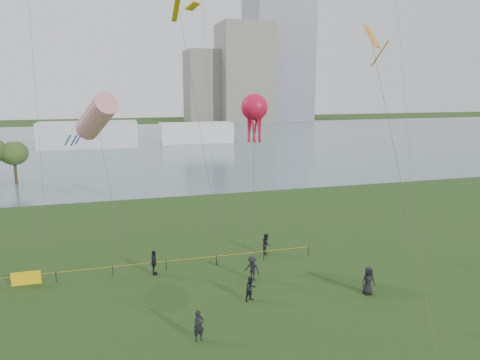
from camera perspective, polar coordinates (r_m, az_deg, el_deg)
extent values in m
cube|color=slate|center=(119.97, -12.13, 4.39)|extent=(400.00, 120.00, 0.08)
cube|color=slate|center=(188.92, 0.54, 12.85)|extent=(20.00, 20.00, 38.00)
cube|color=slate|center=(191.17, -4.10, 11.31)|extent=(16.00, 18.00, 28.00)
cube|color=silver|center=(114.45, -18.02, 5.26)|extent=(22.00, 8.00, 6.00)
cube|color=white|center=(119.54, -5.37, 5.76)|extent=(18.00, 7.00, 5.00)
cylinder|color=#362918|center=(75.29, -25.65, 0.57)|extent=(0.44, 0.44, 2.83)
ellipsoid|color=#3B5622|center=(74.82, -25.86, 2.96)|extent=(4.02, 4.02, 3.39)
cylinder|color=black|center=(37.23, -21.52, -10.92)|extent=(0.07, 0.07, 0.85)
cylinder|color=black|center=(37.02, -15.24, -10.63)|extent=(0.07, 0.07, 0.85)
cylinder|color=black|center=(37.24, -8.99, -10.23)|extent=(0.07, 0.07, 0.85)
cylinder|color=black|center=(37.89, -2.89, -9.71)|extent=(0.07, 0.07, 0.85)
cylinder|color=black|center=(38.93, 2.92, -9.12)|extent=(0.07, 0.07, 0.85)
cylinder|color=black|center=(40.35, 8.35, -8.48)|extent=(0.07, 0.07, 0.85)
cylinder|color=gold|center=(37.13, -9.00, -9.76)|extent=(24.00, 0.03, 0.03)
cube|color=yellow|center=(37.45, -24.63, -10.83)|extent=(2.00, 0.04, 1.00)
imported|color=black|center=(31.86, 1.33, -13.12)|extent=(0.99, 0.89, 1.67)
imported|color=black|center=(34.85, 1.49, -10.72)|extent=(1.33, 1.37, 1.88)
imported|color=black|center=(36.43, -10.45, -9.88)|extent=(0.61, 1.17, 1.91)
imported|color=black|center=(33.87, 15.37, -11.76)|extent=(0.98, 0.66, 1.94)
imported|color=black|center=(27.45, -5.04, -17.28)|extent=(0.74, 0.58, 1.80)
imported|color=black|center=(40.12, 3.24, -7.78)|extent=(0.98, 1.07, 1.79)
cylinder|color=#3F3F42|center=(34.36, -5.02, 7.08)|extent=(2.95, 3.89, 23.00)
cube|color=#E2A60B|center=(28.38, -5.79, 20.34)|extent=(0.95, 0.95, 0.42)
cylinder|color=#3F3F42|center=(36.54, -15.35, -1.99)|extent=(1.63, 4.85, 11.72)
cylinder|color=red|center=(38.10, -17.10, 7.37)|extent=(3.73, 5.16, 3.86)
cylinder|color=#1B3BBF|center=(37.08, -19.14, 4.66)|extent=(0.60, 1.13, 0.88)
cylinder|color=#1B3BBF|center=(37.48, -19.53, 4.70)|extent=(0.60, 1.13, 0.88)
cylinder|color=#1B3BBF|center=(37.36, -20.23, 4.63)|extent=(0.60, 1.13, 0.88)
cylinder|color=#1B3BBF|center=(36.90, -20.28, 4.55)|extent=(0.60, 1.13, 0.88)
cylinder|color=#1B3BBF|center=(36.72, -19.60, 4.57)|extent=(0.60, 1.13, 0.88)
cylinder|color=#3F3F42|center=(36.59, 1.68, -1.06)|extent=(2.08, 6.23, 12.35)
sphere|color=red|center=(39.04, 1.77, 8.86)|extent=(2.22, 2.22, 2.22)
cylinder|color=red|center=(39.30, 2.45, 6.53)|extent=(0.18, 0.54, 2.60)
cylinder|color=red|center=(39.63, 1.90, 6.58)|extent=(0.49, 0.36, 2.61)
cylinder|color=red|center=(39.48, 1.21, 6.56)|extent=(0.49, 0.36, 2.61)
cylinder|color=red|center=(38.99, 1.05, 6.50)|extent=(0.18, 0.54, 2.60)
cylinder|color=red|center=(38.65, 1.60, 6.46)|extent=(0.49, 0.36, 2.61)
cylinder|color=red|center=(38.81, 2.30, 6.47)|extent=(0.49, 0.36, 2.61)
cylinder|color=#3F3F42|center=(25.22, 19.54, -2.21)|extent=(0.83, 9.32, 16.82)
cube|color=orange|center=(28.80, 15.79, 16.47)|extent=(1.52, 1.52, 1.24)
cylinder|color=orange|center=(27.96, 16.68, 14.53)|extent=(0.08, 1.58, 1.35)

